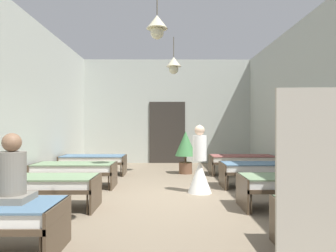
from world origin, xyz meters
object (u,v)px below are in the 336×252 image
at_px(bed_left_row_1, 43,184).
at_px(bed_left_row_2, 75,169).
at_px(bed_right_row_1, 295,184).
at_px(potted_plant, 186,147).
at_px(nurse_near_aisle, 200,168).
at_px(patient_seated_primary, 12,176).
at_px(bed_right_row_3, 242,160).
at_px(bed_left_row_3, 93,160).
at_px(bed_right_row_2, 261,169).

bearing_deg(bed_left_row_1, bed_left_row_2, 90.00).
bearing_deg(bed_right_row_1, potted_plant, 112.67).
bearing_deg(nurse_near_aisle, bed_left_row_2, 38.66).
height_order(nurse_near_aisle, patient_seated_primary, nurse_near_aisle).
xyz_separation_m(bed_right_row_1, nurse_near_aisle, (-1.54, 1.28, 0.09)).
bearing_deg(nurse_near_aisle, bed_left_row_1, 74.57).
bearing_deg(bed_right_row_1, bed_left_row_1, 180.00).
height_order(bed_left_row_2, bed_right_row_3, same).
xyz_separation_m(bed_left_row_3, potted_plant, (2.77, 0.20, 0.37)).
height_order(bed_left_row_2, nurse_near_aisle, nurse_near_aisle).
distance_m(bed_right_row_1, bed_right_row_3, 3.80).
distance_m(bed_left_row_1, bed_left_row_3, 3.80).
relative_size(bed_left_row_3, patient_seated_primary, 2.38).
distance_m(bed_right_row_2, bed_left_row_3, 4.83).
xyz_separation_m(bed_right_row_3, patient_seated_primary, (-4.09, -5.60, 0.43)).
bearing_deg(potted_plant, bed_left_row_2, -142.82).
bearing_deg(potted_plant, bed_right_row_1, -67.33).
height_order(bed_left_row_3, bed_right_row_3, same).
distance_m(bed_right_row_2, bed_right_row_3, 1.90).
distance_m(bed_left_row_1, bed_left_row_2, 1.90).
relative_size(nurse_near_aisle, patient_seated_primary, 1.86).
bearing_deg(bed_right_row_2, bed_right_row_1, -90.00).
xyz_separation_m(bed_left_row_2, bed_right_row_3, (4.44, 1.90, 0.00)).
relative_size(bed_left_row_1, bed_left_row_3, 1.00).
bearing_deg(potted_plant, patient_seated_primary, -112.61).
bearing_deg(bed_left_row_1, bed_right_row_3, 40.59).
height_order(bed_left_row_1, bed_left_row_3, same).
bearing_deg(bed_left_row_2, bed_left_row_1, -90.00).
distance_m(bed_left_row_2, bed_left_row_3, 1.90).
height_order(bed_left_row_2, potted_plant, potted_plant).
bearing_deg(patient_seated_primary, potted_plant, 67.39).
height_order(bed_left_row_2, patient_seated_primary, patient_seated_primary).
bearing_deg(bed_right_row_2, bed_left_row_1, -156.81).
relative_size(bed_right_row_1, bed_left_row_2, 1.00).
bearing_deg(bed_left_row_1, nurse_near_aisle, 23.89).
bearing_deg(bed_right_row_1, bed_left_row_2, 156.81).
xyz_separation_m(bed_right_row_2, nurse_near_aisle, (-1.54, -0.62, 0.09)).
distance_m(bed_left_row_1, patient_seated_primary, 1.89).
bearing_deg(bed_right_row_2, potted_plant, 128.52).
bearing_deg(bed_right_row_1, bed_right_row_2, 90.00).
bearing_deg(bed_right_row_2, patient_seated_primary, -137.81).
relative_size(bed_left_row_1, bed_right_row_2, 1.00).
bearing_deg(patient_seated_primary, bed_right_row_2, 42.19).
bearing_deg(nurse_near_aisle, potted_plant, -36.55).
bearing_deg(patient_seated_primary, bed_right_row_1, 23.81).
bearing_deg(potted_plant, bed_right_row_3, -6.75).
distance_m(bed_left_row_1, bed_right_row_1, 4.44).
distance_m(bed_left_row_2, potted_plant, 3.49).
bearing_deg(potted_plant, nurse_near_aisle, -87.23).
distance_m(bed_left_row_2, patient_seated_primary, 3.74).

